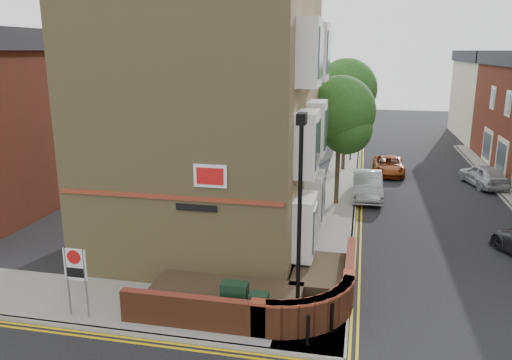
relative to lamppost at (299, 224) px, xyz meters
The scene contains 23 objects.
ground 3.90m from the lamppost, 143.13° to the right, with size 120.00×120.00×0.00m, color black.
pavement_corner 6.07m from the lamppost, behind, with size 13.00×3.00×0.12m, color gray.
pavement_main 15.17m from the lamppost, 88.45° to the left, with size 2.00×32.00×0.12m, color gray.
kerb_side 6.18m from the lamppost, 166.76° to the right, with size 13.00×0.15×0.12m, color gray.
kerb_main_near 15.22m from the lamppost, 84.60° to the left, with size 0.15×32.00×0.12m, color gray.
yellow_lines_side 6.27m from the lamppost, 164.13° to the right, with size 13.00×0.28×0.01m, color gold.
yellow_lines_main 15.26m from the lamppost, 83.64° to the left, with size 0.28×32.00×0.01m, color gold.
corner_building 8.62m from the lamppost, 123.16° to the left, with size 8.95×10.40×13.60m.
garden_wall 3.93m from the lamppost, 140.91° to the left, with size 6.80×6.00×1.20m, color brown, non-canonical shape.
lamppost is the anchor object (origin of this frame).
utility_cabinet_large 3.24m from the lamppost, behind, with size 0.80×0.45×1.20m, color black.
utility_cabinet_small 2.90m from the lamppost, 169.70° to the right, with size 0.55×0.40×1.10m, color black.
bollard_near 2.91m from the lamppost, 63.43° to the right, with size 0.11×0.11×0.90m, color black.
bollard_far 2.95m from the lamppost, ahead, with size 0.11×0.11×0.90m, color black.
zone_sign 6.85m from the lamppost, behind, with size 0.72×0.07×2.20m.
far_terrace_cream 39.00m from the lamppost, 70.68° to the left, with size 5.40×12.40×8.00m.
tree_near 12.92m from the lamppost, 88.22° to the left, with size 3.64×3.65×6.70m.
tree_mid 20.93m from the lamppost, 88.90° to the left, with size 4.03×4.03×7.42m.
tree_far 28.89m from the lamppost, 89.21° to the left, with size 3.81×3.81×7.00m.
traffic_light_assembly 23.82m from the lamppost, 88.07° to the left, with size 0.20×0.16×4.20m.
silver_car_near 14.83m from the lamppost, 82.12° to the left, with size 1.56×4.47×1.47m, color #95969C.
red_car_main 20.88m from the lamppost, 80.55° to the left, with size 1.94×4.21×1.17m, color maroon.
silver_car_far 20.67m from the lamppost, 64.26° to the left, with size 1.61×4.00×1.36m, color #ACADB4.
Camera 1 is at (3.16, -11.80, 8.00)m, focal length 35.00 mm.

